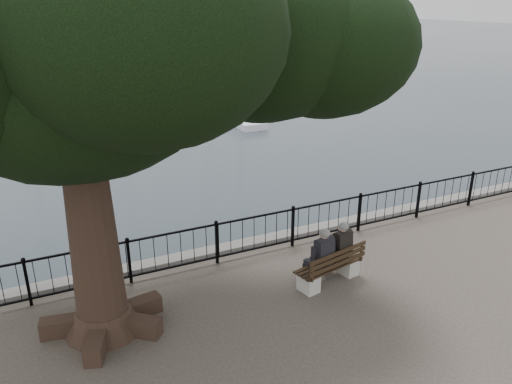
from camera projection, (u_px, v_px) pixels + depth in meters
harbor at (247, 263)px, 12.62m from camera, size 260.00×260.00×1.20m
railing at (256, 233)px, 11.82m from camera, size 22.06×0.06×1.00m
bench at (330, 270)px, 10.70m from camera, size 1.70×0.81×0.86m
person_left at (319, 259)px, 10.50m from camera, size 0.47×0.73×1.37m
person_right at (337, 251)px, 10.81m from camera, size 0.47×0.73×1.37m
tree at (116, 26)px, 7.79m from camera, size 9.95×6.95×8.12m
lion_monument at (78, 43)px, 52.21m from camera, size 6.43×6.43×9.37m
sailboat_b at (28, 131)px, 25.69m from camera, size 3.33×5.85×12.29m
sailboat_c at (239, 117)px, 29.15m from camera, size 1.50×5.07×9.10m
sailboat_d at (206, 97)px, 35.01m from camera, size 2.17×5.55×9.47m
sailboat_f at (116, 82)px, 40.83m from camera, size 1.96×6.20×12.06m
sailboat_g at (179, 77)px, 43.79m from camera, size 3.62×5.56×10.22m
sailboat_h at (33, 74)px, 45.57m from camera, size 2.09×4.84×10.88m
far_shore at (197, 16)px, 85.92m from camera, size 30.00×8.60×9.18m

